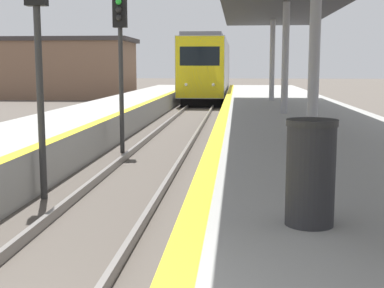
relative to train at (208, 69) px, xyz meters
name	(u,v)px	position (x,y,z in m)	size (l,w,h in m)	color
train	(208,69)	(0.00, 0.00, 0.00)	(2.73, 16.41, 4.23)	black
signal_near	(37,28)	(-1.33, -28.52, 0.82)	(0.36, 0.31, 4.24)	#2D2D2D
signal_mid	(120,42)	(-1.03, -23.35, 0.82)	(0.36, 0.31, 4.24)	#2D2D2D
trash_bin	(310,172)	(2.76, -32.56, -0.80)	(0.48, 0.48, 1.00)	#262628
station_building	(55,68)	(-11.24, 1.00, 0.04)	(11.56, 5.61, 4.35)	brown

